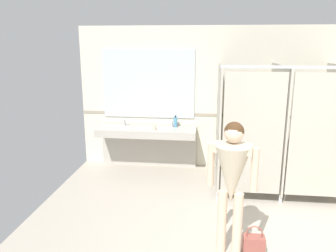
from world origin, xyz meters
name	(u,v)px	position (x,y,z in m)	size (l,w,h in m)	color
wall_back	(267,100)	(0.00, 3.25, 1.36)	(7.21, 0.12, 2.72)	beige
wall_back_tile_band	(267,116)	(0.00, 3.19, 1.05)	(7.21, 0.01, 0.06)	#9E937F
vanity_counter	(147,138)	(-2.26, 2.98, 0.61)	(1.89, 0.56, 0.94)	#B2ADA3
mirror_panel	(148,84)	(-2.26, 3.18, 1.63)	(1.79, 0.02, 1.31)	silver
bathroom_stalls	(279,127)	(0.04, 2.21, 1.10)	(1.99, 1.53, 2.10)	#B2AD9E
person_standing	(232,174)	(-0.83, 0.32, 1.00)	(0.55, 0.49, 1.59)	beige
handbag	(254,245)	(-0.54, 0.32, 0.13)	(0.25, 0.14, 0.38)	#934C42
soap_dispenser	(176,122)	(-1.72, 3.06, 0.92)	(0.07, 0.07, 0.22)	teal
paper_cup	(154,128)	(-2.10, 2.78, 0.87)	(0.07, 0.07, 0.08)	beige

